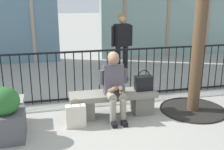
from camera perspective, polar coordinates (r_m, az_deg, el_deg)
ground_plane at (r=5.22m, az=0.26°, el=-8.23°), size 60.00×60.00×0.00m
stone_bench at (r=5.12m, az=0.26°, el=-5.46°), size 1.60×0.44×0.45m
seated_person_with_phone at (r=4.87m, az=0.54°, el=-1.87°), size 0.52×0.66×1.21m
handbag_on_bench at (r=5.16m, az=6.57°, el=-1.59°), size 0.32×0.18×0.39m
shopping_bag at (r=4.74m, az=-7.50°, el=-8.37°), size 0.34×0.14×0.49m
bystander_at_railing at (r=7.10m, az=2.06°, el=6.81°), size 0.55×0.32×1.71m
plaza_railing at (r=5.86m, az=-1.82°, el=0.18°), size 8.60×0.04×1.07m
planter at (r=4.54m, az=-21.08°, el=-7.90°), size 0.54×0.54×0.85m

